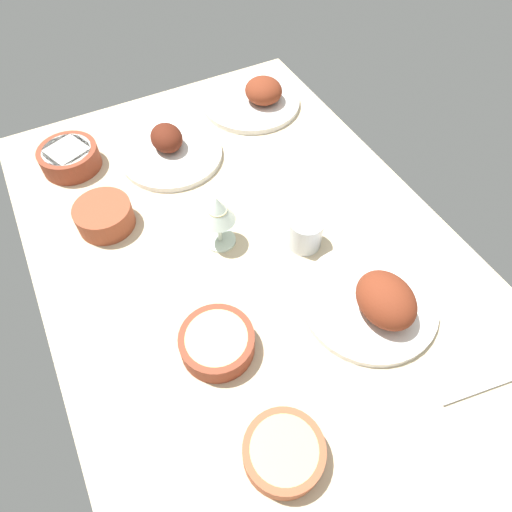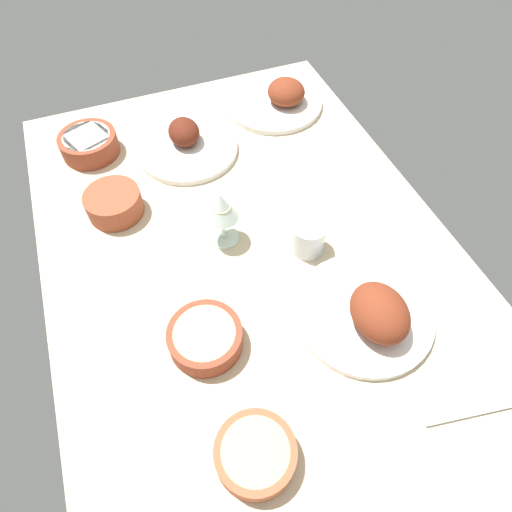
% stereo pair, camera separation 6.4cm
% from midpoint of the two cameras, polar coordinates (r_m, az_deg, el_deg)
% --- Properties ---
extents(dining_table, '(1.40, 0.90, 0.04)m').
position_cam_midpoint_polar(dining_table, '(0.99, 1.87, -1.45)').
color(dining_table, '#C6B28E').
rests_on(dining_table, ground).
extents(plate_near_viewer, '(0.27, 0.27, 0.08)m').
position_cam_midpoint_polar(plate_near_viewer, '(1.22, -7.47, 14.21)').
color(plate_near_viewer, silver).
rests_on(plate_near_viewer, dining_table).
extents(plate_far_side, '(0.28, 0.28, 0.10)m').
position_cam_midpoint_polar(plate_far_side, '(0.90, 16.76, -7.17)').
color(plate_far_side, silver).
rests_on(plate_far_side, dining_table).
extents(plate_center_main, '(0.29, 0.29, 0.08)m').
position_cam_midpoint_polar(plate_center_main, '(1.37, 4.30, 19.68)').
color(plate_center_main, silver).
rests_on(plate_center_main, dining_table).
extents(bowl_pasta, '(0.14, 0.14, 0.05)m').
position_cam_midpoint_polar(bowl_pasta, '(0.78, 2.51, -24.40)').
color(bowl_pasta, '#A35133').
rests_on(bowl_pasta, dining_table).
extents(bowl_soup, '(0.13, 0.13, 0.06)m').
position_cam_midpoint_polar(bowl_soup, '(1.08, -16.38, 6.59)').
color(bowl_soup, brown).
rests_on(bowl_soup, dining_table).
extents(bowl_potatoes, '(0.14, 0.14, 0.05)m').
position_cam_midpoint_polar(bowl_potatoes, '(0.85, -4.43, -10.61)').
color(bowl_potatoes, brown).
rests_on(bowl_potatoes, dining_table).
extents(bowl_cream, '(0.15, 0.15, 0.06)m').
position_cam_midpoint_polar(bowl_cream, '(1.26, -19.49, 13.55)').
color(bowl_cream, brown).
rests_on(bowl_cream, dining_table).
extents(wine_glass, '(0.08, 0.08, 0.14)m').
position_cam_midpoint_polar(wine_glass, '(0.94, -2.59, 6.08)').
color(wine_glass, silver).
rests_on(wine_glass, dining_table).
extents(water_tumbler, '(0.08, 0.08, 0.08)m').
position_cam_midpoint_polar(water_tumbler, '(0.97, 8.67, 2.35)').
color(water_tumbler, silver).
rests_on(water_tumbler, dining_table).
extents(fork_loose, '(0.04, 0.17, 0.01)m').
position_cam_midpoint_polar(fork_loose, '(0.92, 27.94, -17.81)').
color(fork_loose, silver).
rests_on(fork_loose, dining_table).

